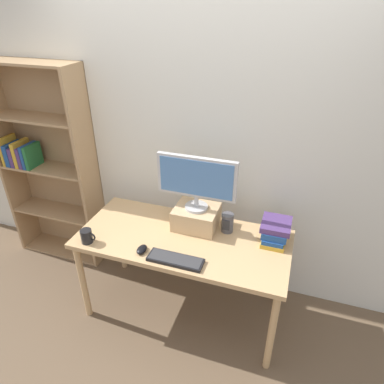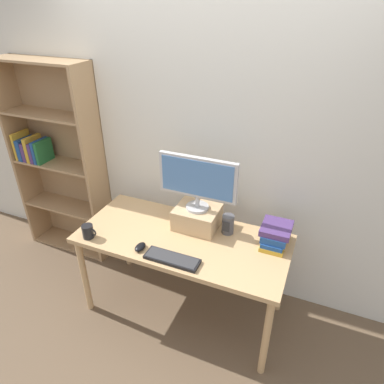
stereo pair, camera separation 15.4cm
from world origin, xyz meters
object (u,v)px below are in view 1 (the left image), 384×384
Objects in this scene: computer_monitor at (197,180)px; computer_mouse at (142,249)px; riser_box at (196,217)px; keyboard at (175,260)px; book_stack at (275,231)px; coffee_mug at (87,236)px; bookshelf_unit at (47,165)px; desk_speaker at (227,223)px; desk at (183,245)px.

computer_monitor reaches higher than computer_mouse.
riser_box is 0.85× the size of keyboard.
book_stack is at bearing 1.41° from computer_monitor.
coffee_mug reaches higher than computer_mouse.
coffee_mug is (-0.67, -0.01, 0.04)m from keyboard.
book_stack is (2.09, -0.19, -0.12)m from bookshelf_unit.
desk_speaker is (0.25, 0.44, 0.06)m from keyboard.
computer_monitor reaches higher than desk.
desk_speaker reaches higher than coffee_mug.
coffee_mug reaches higher than keyboard.
riser_box reaches higher than coffee_mug.
desk_speaker reaches higher than computer_mouse.
desk is 2.64× the size of computer_monitor.
desk_speaker is at bearing 32.53° from desk.
bookshelf_unit is at bearing 165.65° from desk.
desk_speaker is at bearing 60.89° from keyboard.
coffee_mug is 0.77× the size of desk_speaker.
computer_monitor is 2.18× the size of book_stack.
coffee_mug is (-0.42, -0.03, 0.03)m from computer_mouse.
bookshelf_unit reaches higher than desk_speaker.
riser_box is at bearing 90.00° from computer_monitor.
book_stack is 2.34× the size of coffee_mug.
computer_monitor reaches higher than coffee_mug.
computer_mouse is at bearing 175.71° from keyboard.
computer_monitor is at bearing 32.92° from coffee_mug.
desk is 4.78× the size of riser_box.
riser_box is at bearing -177.36° from desk_speaker.
book_stack is at bearing 19.69° from coffee_mug.
computer_monitor is at bearing -7.65° from bookshelf_unit.
book_stack reaches higher than desk_speaker.
riser_box is (1.50, -0.20, -0.12)m from bookshelf_unit.
riser_box is at bearing 74.97° from desk.
desk is at bearing -105.16° from computer_monitor.
computer_mouse is at bearing -139.94° from desk_speaker.
computer_monitor is 0.88m from coffee_mug.
riser_box reaches higher than desk_speaker.
computer_mouse is (-0.22, -0.24, 0.09)m from desk.
keyboard is at bearing -90.81° from computer_monitor.
book_stack is (0.59, 0.01, -0.00)m from riser_box.
book_stack is (0.85, 0.43, 0.06)m from computer_mouse.
bookshelf_unit is at bearing 153.65° from computer_mouse.
keyboard is 0.68m from coffee_mug.
keyboard is (-0.01, -0.43, -0.39)m from computer_monitor.
computer_monitor reaches higher than book_stack.
computer_monitor reaches higher than keyboard.
keyboard is 0.75m from book_stack.
computer_mouse is 0.42m from coffee_mug.
computer_monitor is at bearing 89.19° from keyboard.
bookshelf_unit is 12.42× the size of desk_speaker.
bookshelf_unit reaches higher than coffee_mug.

